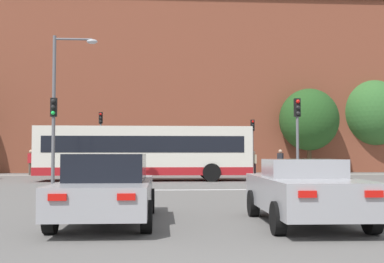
% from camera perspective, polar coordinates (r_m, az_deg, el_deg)
% --- Properties ---
extents(stop_line_strip, '(8.16, 0.30, 0.01)m').
position_cam_1_polar(stop_line_strip, '(20.43, -1.18, -6.93)').
color(stop_line_strip, silver).
rests_on(stop_line_strip, ground_plane).
extents(far_pavement, '(69.07, 2.50, 0.01)m').
position_cam_1_polar(far_pavement, '(34.83, -2.17, -5.15)').
color(far_pavement, gray).
rests_on(far_pavement, ground_plane).
extents(brick_civic_building, '(42.71, 12.55, 21.45)m').
position_cam_1_polar(brick_civic_building, '(45.27, 0.96, 5.54)').
color(brick_civic_building, brown).
rests_on(brick_civic_building, ground_plane).
extents(car_saloon_left, '(2.06, 4.95, 1.53)m').
position_cam_1_polar(car_saloon_left, '(10.99, -9.97, -6.58)').
color(car_saloon_left, '#9E9EA3').
rests_on(car_saloon_left, ground_plane).
extents(car_roadster_right, '(2.08, 4.47, 1.41)m').
position_cam_1_polar(car_roadster_right, '(10.85, 13.22, -6.90)').
color(car_roadster_right, '#9E9EA3').
rests_on(car_roadster_right, ground_plane).
extents(bus_crossing_lead, '(11.97, 2.71, 3.04)m').
position_cam_1_polar(bus_crossing_lead, '(27.45, -5.64, -2.41)').
color(bus_crossing_lead, silver).
rests_on(bus_crossing_lead, ground_plane).
extents(traffic_light_far_left, '(0.26, 0.31, 4.45)m').
position_cam_1_polar(traffic_light_far_left, '(34.41, -10.78, -0.19)').
color(traffic_light_far_left, slate).
rests_on(traffic_light_far_left, ground_plane).
extents(traffic_light_near_right, '(0.26, 0.31, 3.95)m').
position_cam_1_polar(traffic_light_near_right, '(21.47, 12.39, 0.45)').
color(traffic_light_near_right, slate).
rests_on(traffic_light_near_right, ground_plane).
extents(traffic_light_far_right, '(0.26, 0.31, 3.96)m').
position_cam_1_polar(traffic_light_far_right, '(34.61, 7.20, -0.72)').
color(traffic_light_far_right, slate).
rests_on(traffic_light_far_right, ground_plane).
extents(traffic_light_near_left, '(0.26, 0.31, 3.91)m').
position_cam_1_polar(traffic_light_near_left, '(21.24, -16.11, 0.46)').
color(traffic_light_near_left, slate).
rests_on(traffic_light_near_left, ground_plane).
extents(street_lamp_junction, '(2.08, 0.36, 7.07)m').
position_cam_1_polar(street_lamp_junction, '(23.36, -15.21, 4.32)').
color(street_lamp_junction, slate).
rests_on(street_lamp_junction, ground_plane).
extents(pedestrian_waiting, '(0.45, 0.42, 1.83)m').
position_cam_1_polar(pedestrian_waiting, '(35.18, 10.43, -3.32)').
color(pedestrian_waiting, '#333851').
rests_on(pedestrian_waiting, ground_plane).
extents(pedestrian_walking_east, '(0.42, 0.26, 1.72)m').
position_cam_1_polar(pedestrian_walking_east, '(34.90, 7.33, -3.47)').
color(pedestrian_walking_east, black).
rests_on(pedestrian_walking_east, ground_plane).
extents(pedestrian_walking_west, '(0.44, 0.30, 1.80)m').
position_cam_1_polar(pedestrian_walking_west, '(35.84, -18.56, -3.24)').
color(pedestrian_walking_west, brown).
rests_on(pedestrian_walking_west, ground_plane).
extents(tree_by_building, '(4.68, 4.68, 6.68)m').
position_cam_1_polar(tree_by_building, '(39.20, 13.69, 1.37)').
color(tree_by_building, '#4C3823').
rests_on(tree_by_building, ground_plane).
extents(tree_kerbside, '(5.35, 5.35, 7.74)m').
position_cam_1_polar(tree_kerbside, '(43.25, 20.54, 2.03)').
color(tree_kerbside, '#4C3823').
rests_on(tree_kerbside, ground_plane).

